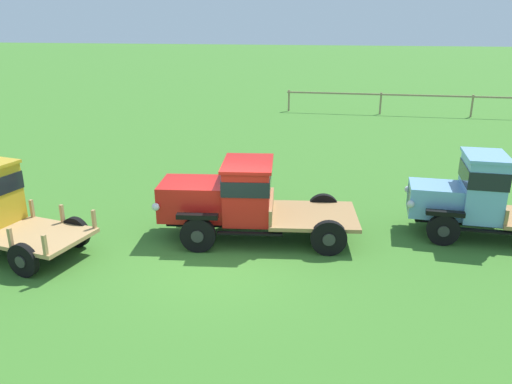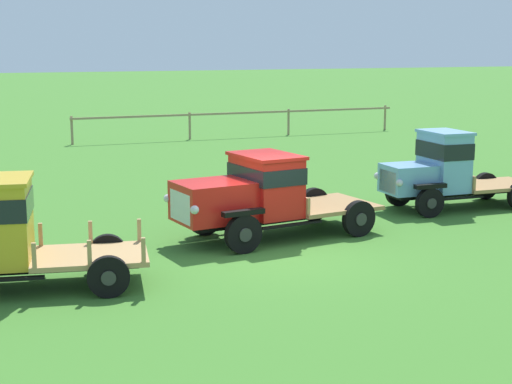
% 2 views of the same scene
% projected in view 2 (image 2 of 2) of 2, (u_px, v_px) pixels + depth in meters
% --- Properties ---
extents(ground_plane, '(240.00, 240.00, 0.00)m').
position_uv_depth(ground_plane, '(276.00, 254.00, 17.76)').
color(ground_plane, '#3D7528').
extents(paddock_fence, '(17.37, 0.38, 1.35)m').
position_uv_depth(paddock_fence, '(242.00, 117.00, 39.97)').
color(paddock_fence, '#997F60').
rests_on(paddock_fence, ground).
extents(vintage_truck_midrow_center, '(5.43, 2.73, 2.08)m').
position_uv_depth(vintage_truck_midrow_center, '(257.00, 194.00, 18.95)').
color(vintage_truck_midrow_center, black).
rests_on(vintage_truck_midrow_center, ground).
extents(vintage_truck_far_side, '(4.87, 2.02, 2.27)m').
position_uv_depth(vintage_truck_far_side, '(442.00, 171.00, 22.41)').
color(vintage_truck_far_side, black).
rests_on(vintage_truck_far_side, ground).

